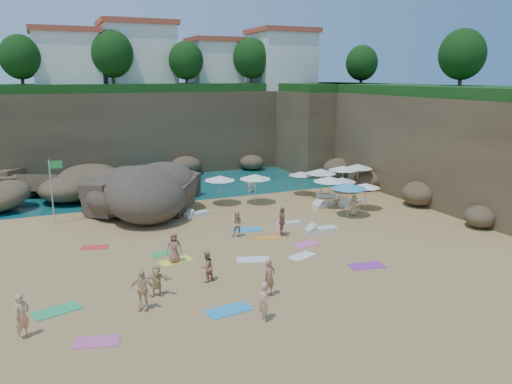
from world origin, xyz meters
name	(u,v)px	position (x,y,z in m)	size (l,w,h in m)	color
ground	(245,237)	(0.00, 0.00, 0.00)	(120.00, 120.00, 0.00)	tan
seawater	(147,161)	(0.00, 30.00, 0.00)	(120.00, 120.00, 0.00)	#0C4751
cliff_back	(174,130)	(2.00, 25.00, 4.00)	(44.00, 8.00, 8.00)	brown
cliff_right	(411,141)	(19.00, 8.00, 4.00)	(8.00, 30.00, 8.00)	brown
cliff_corner	(322,129)	(17.00, 20.00, 4.00)	(10.00, 12.00, 8.00)	brown
rock_promontory	(46,197)	(-11.00, 16.00, 0.00)	(12.00, 7.00, 2.00)	brown
clifftop_buildings	(178,59)	(2.96, 25.79, 11.24)	(28.48, 9.48, 7.00)	white
clifftop_trees	(214,57)	(4.78, 19.52, 11.26)	(35.60, 23.82, 4.40)	#11380F
rock_outcrop	(143,210)	(-4.52, 8.93, 0.00)	(9.12, 6.84, 3.65)	brown
flag_pole	(53,183)	(-10.42, 7.48, 2.76)	(0.84, 0.09, 4.33)	silver
parasol_0	(220,178)	(1.19, 8.06, 2.07)	(2.38, 2.38, 2.25)	silver
parasol_1	(301,173)	(8.34, 8.46, 1.80)	(2.07, 2.07, 1.96)	silver
parasol_2	(343,168)	(11.88, 7.76, 2.11)	(2.44, 2.44, 2.30)	silver
parasol_4	(321,171)	(9.31, 6.97, 2.17)	(2.50, 2.50, 2.36)	silver
parasol_5	(255,177)	(3.76, 7.26, 2.12)	(2.44, 2.44, 2.31)	silver
parasol_7	(358,166)	(13.47, 7.90, 2.12)	(2.45, 2.45, 2.31)	silver
parasol_8	(342,180)	(9.86, 4.70, 1.87)	(2.16, 2.16, 2.04)	silver
parasol_9	(330,179)	(8.40, 4.15, 2.15)	(2.48, 2.48, 2.34)	silver
parasol_10	(349,186)	(8.31, 1.46, 2.18)	(2.51, 2.51, 2.38)	silver
parasol_11	(366,185)	(10.49, 2.52, 1.81)	(2.08, 2.08, 1.97)	silver
lounger_0	(197,214)	(-1.35, 5.64, 0.14)	(1.84, 0.61, 0.29)	silver
lounger_1	(350,203)	(10.24, 4.06, 0.16)	(2.05, 0.68, 0.32)	silver
lounger_2	(323,205)	(8.06, 4.35, 0.16)	(2.04, 0.68, 0.32)	silver
lounger_3	(289,224)	(3.56, 1.14, 0.12)	(1.54, 0.51, 0.24)	silver
lounger_4	(327,196)	(9.85, 6.82, 0.14)	(1.76, 0.59, 0.27)	white
lounger_5	(321,230)	(4.71, -1.02, 0.16)	(2.05, 0.68, 0.32)	silver
towel_0	(229,310)	(-4.25, -8.72, 0.02)	(1.89, 0.95, 0.03)	#2797D3
towel_1	(97,342)	(-9.61, -9.16, 0.01)	(1.69, 0.84, 0.03)	#D95497
towel_3	(57,311)	(-10.88, -5.92, 0.02)	(1.90, 0.95, 0.03)	#2FA762
towel_5	(253,259)	(-1.02, -3.68, 0.02)	(1.74, 0.87, 0.03)	silver
towel_6	(367,266)	(4.02, -6.82, 0.02)	(1.82, 0.91, 0.03)	purple
towel_7	(95,247)	(-8.59, 1.68, 0.01)	(1.48, 0.74, 0.03)	red
towel_8	(247,230)	(0.66, 1.34, 0.02)	(1.93, 0.96, 0.03)	#289FDA
towel_9	(306,244)	(2.81, -2.60, 0.01)	(1.59, 0.80, 0.03)	pink
towel_10	(267,238)	(1.17, -0.63, 0.01)	(1.49, 0.74, 0.03)	orange
towel_11	(166,253)	(-5.09, -0.86, 0.01)	(1.64, 0.82, 0.03)	green
towel_12	(176,261)	(-4.86, -2.27, 0.02)	(1.72, 0.86, 0.03)	#FFF643
towel_13	(302,256)	(1.62, -4.22, 0.01)	(1.56, 0.78, 0.03)	white
person_stand_0	(22,316)	(-12.07, -7.76, 0.89)	(0.65, 0.42, 1.77)	tan
person_stand_1	(207,267)	(-4.17, -5.45, 0.75)	(0.73, 0.57, 1.50)	tan
person_stand_2	(250,184)	(4.83, 10.94, 0.73)	(0.94, 0.39, 1.46)	tan
person_stand_3	(282,221)	(2.21, -0.56, 0.90)	(1.05, 0.44, 1.80)	#9E5C4F
person_stand_4	(354,205)	(8.82, 1.53, 0.74)	(0.72, 0.39, 1.47)	tan
person_stand_5	(88,197)	(-8.08, 11.14, 0.78)	(1.45, 0.42, 1.56)	#AE6F57
person_stand_6	(263,302)	(-3.30, -10.08, 0.81)	(0.59, 0.39, 1.63)	#E6A483
person_lie_1	(143,305)	(-7.54, -7.23, 0.21)	(1.03, 1.75, 0.43)	#E6BF83
person_lie_2	(174,259)	(-4.99, -2.42, 0.22)	(0.79, 1.61, 0.43)	#A06350
person_lie_3	(157,292)	(-6.71, -6.12, 0.19)	(1.30, 1.40, 0.37)	tan
person_lie_4	(269,292)	(-2.11, -8.09, 0.20)	(0.61, 1.67, 0.40)	#A76E53
person_lie_5	(238,232)	(-0.39, 0.24, 0.29)	(0.75, 1.54, 0.58)	tan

